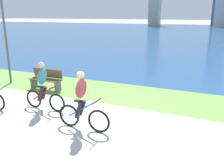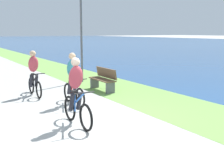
% 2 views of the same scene
% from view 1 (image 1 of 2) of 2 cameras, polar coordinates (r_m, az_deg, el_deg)
% --- Properties ---
extents(ground_plane, '(300.00, 300.00, 0.00)m').
position_cam_1_polar(ground_plane, '(7.50, -5.56, -9.00)').
color(ground_plane, '#9E9E99').
extents(grass_strip_bayside, '(120.00, 2.73, 0.01)m').
position_cam_1_polar(grass_strip_bayside, '(10.02, 2.82, -2.30)').
color(grass_strip_bayside, '#6B9947').
rests_on(grass_strip_bayside, ground).
extents(bay_water_surface, '(300.00, 74.66, 0.00)m').
position_cam_1_polar(bay_water_surface, '(47.80, 20.13, 11.46)').
color(bay_water_surface, navy).
rests_on(bay_water_surface, ground).
extents(cyclist_lead, '(1.65, 0.52, 1.71)m').
position_cam_1_polar(cyclist_lead, '(6.76, -7.17, -4.15)').
color(cyclist_lead, black).
rests_on(cyclist_lead, ground).
extents(cyclist_trailing, '(1.62, 0.52, 1.68)m').
position_cam_1_polar(cyclist_trailing, '(8.46, -16.08, -0.53)').
color(cyclist_trailing, black).
rests_on(cyclist_trailing, ground).
extents(bench_near_path, '(1.50, 0.47, 0.90)m').
position_cam_1_polar(bench_near_path, '(10.91, -15.42, 1.12)').
color(bench_near_path, brown).
rests_on(bench_near_path, ground).
extents(lamppost_tall, '(0.28, 0.28, 4.14)m').
position_cam_1_polar(lamppost_tall, '(12.19, -24.28, 12.51)').
color(lamppost_tall, '#595960').
rests_on(lamppost_tall, ground).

